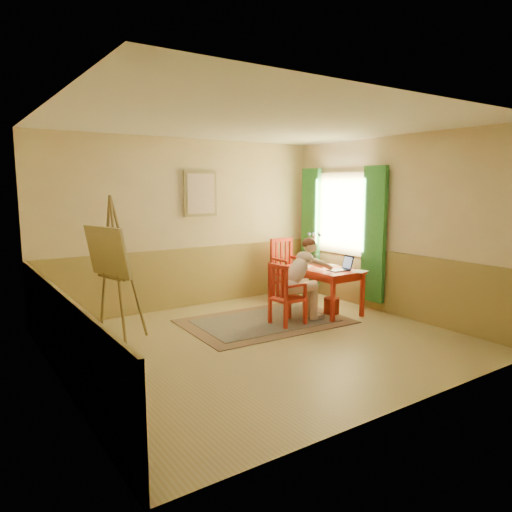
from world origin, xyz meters
TOP-DOWN VIEW (x-y plane):
  - room at (0.00, 0.00)m, footprint 5.04×4.54m
  - wainscot at (0.00, 0.80)m, footprint 5.00×4.50m
  - window at (2.42, 1.10)m, footprint 0.12×2.01m
  - wall_portrait at (0.25, 2.20)m, footprint 0.60×0.05m
  - rug at (0.54, 0.73)m, footprint 2.47×1.70m
  - table at (1.66, 0.68)m, footprint 0.72×1.20m
  - chair_left at (0.68, 0.43)m, footprint 0.44×0.42m
  - chair_back at (1.75, 1.76)m, footprint 0.48×0.50m
  - figure at (1.00, 0.45)m, footprint 0.94×0.41m
  - laptop at (1.75, 0.37)m, footprint 0.39×0.27m
  - papers at (1.80, 0.59)m, footprint 0.73×1.09m
  - vase at (1.94, 1.23)m, footprint 0.19×0.28m
  - wastebasket at (1.67, 0.49)m, footprint 0.32×0.32m
  - easel at (-1.67, 1.00)m, footprint 0.72×0.86m

SIDE VIEW (x-z plane):
  - rug at x=0.54m, z-range 0.00..0.02m
  - wastebasket at x=1.67m, z-range 0.00..0.27m
  - chair_left at x=0.68m, z-range 0.00..0.92m
  - wainscot at x=0.00m, z-range 0.00..1.00m
  - chair_back at x=1.75m, z-range 0.00..1.09m
  - table at x=1.66m, z-range 0.27..0.99m
  - figure at x=1.00m, z-range 0.06..1.33m
  - papers at x=1.80m, z-range 0.72..0.72m
  - laptop at x=1.75m, z-range 0.65..0.88m
  - vase at x=1.94m, z-range 0.70..1.22m
  - easel at x=-1.67m, z-range 0.18..2.10m
  - window at x=2.42m, z-range 0.25..2.45m
  - room at x=0.00m, z-range -0.02..2.82m
  - wall_portrait at x=0.25m, z-range 1.52..2.28m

